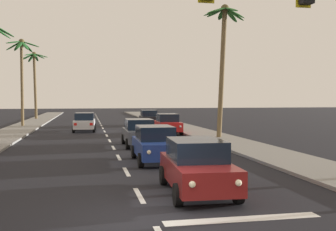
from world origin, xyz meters
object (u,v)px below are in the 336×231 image
(sedan_parked_mid_kerb, at_px, (149,118))
(palm_right_second, at_px, (223,45))
(sedan_fifth_in_queue, at_px, (139,132))
(palm_left_farthest, at_px, (35,72))
(palm_left_third, at_px, (22,62))
(sedan_third_in_queue, at_px, (155,144))
(traffic_signal_mast, at_px, (274,8))
(sedan_lead_at_stop_bar, at_px, (197,166))
(sedan_oncoming_far, at_px, (85,122))
(sedan_parked_nearest_kerb, at_px, (168,124))

(sedan_parked_mid_kerb, height_order, palm_right_second, palm_right_second)
(sedan_fifth_in_queue, distance_m, palm_left_farthest, 35.86)
(sedan_parked_mid_kerb, height_order, palm_left_farthest, palm_left_farthest)
(sedan_parked_mid_kerb, distance_m, palm_left_third, 14.39)
(sedan_third_in_queue, bearing_deg, sedan_parked_mid_kerb, 82.02)
(sedan_third_in_queue, relative_size, sedan_fifth_in_queue, 1.00)
(traffic_signal_mast, relative_size, palm_left_farthest, 1.15)
(traffic_signal_mast, distance_m, sedan_fifth_in_queue, 16.03)
(sedan_fifth_in_queue, bearing_deg, sedan_lead_at_stop_bar, -89.19)
(sedan_third_in_queue, bearing_deg, palm_left_farthest, 104.18)
(traffic_signal_mast, distance_m, palm_left_farthest, 50.61)
(traffic_signal_mast, distance_m, sedan_lead_at_stop_bar, 5.26)
(palm_left_farthest, bearing_deg, sedan_lead_at_stop_bar, -77.41)
(sedan_third_in_queue, xyz_separation_m, palm_left_third, (-9.63, 25.16, 5.86))
(palm_left_farthest, relative_size, palm_right_second, 0.96)
(traffic_signal_mast, xyz_separation_m, palm_right_second, (5.10, 18.61, 1.62))
(sedan_third_in_queue, bearing_deg, sedan_oncoming_far, 100.24)
(palm_right_second, bearing_deg, sedan_parked_nearest_kerb, 123.43)
(sedan_third_in_queue, distance_m, palm_right_second, 13.18)
(sedan_third_in_queue, bearing_deg, sedan_fifth_in_queue, 89.44)
(palm_left_third, distance_m, palm_right_second, 22.48)
(sedan_fifth_in_queue, xyz_separation_m, palm_left_third, (-9.69, 18.77, 5.86))
(sedan_oncoming_far, distance_m, sedan_parked_nearest_kerb, 7.88)
(palm_left_third, bearing_deg, sedan_parked_nearest_kerb, -39.25)
(sedan_parked_nearest_kerb, height_order, palm_left_farthest, palm_left_farthest)
(sedan_oncoming_far, xyz_separation_m, sedan_parked_nearest_kerb, (6.81, -3.98, 0.00))
(sedan_third_in_queue, distance_m, palm_left_third, 27.57)
(sedan_lead_at_stop_bar, relative_size, sedan_oncoming_far, 1.00)
(sedan_lead_at_stop_bar, xyz_separation_m, sedan_oncoming_far, (-3.57, 24.83, 0.00))
(palm_right_second, bearing_deg, sedan_fifth_in_queue, -153.60)
(sedan_parked_nearest_kerb, relative_size, palm_left_farthest, 0.48)
(traffic_signal_mast, distance_m, sedan_third_in_queue, 10.10)
(sedan_oncoming_far, height_order, palm_left_farthest, palm_left_farthest)
(palm_left_third, bearing_deg, sedan_fifth_in_queue, -62.69)
(sedan_fifth_in_queue, relative_size, sedan_oncoming_far, 0.99)
(palm_left_third, xyz_separation_m, palm_right_second, (16.27, -15.51, 0.17))
(sedan_third_in_queue, xyz_separation_m, palm_right_second, (6.64, 9.66, 6.03))
(palm_left_farthest, bearing_deg, traffic_signal_mast, -76.61)
(traffic_signal_mast, xyz_separation_m, sedan_third_in_queue, (-1.54, 8.95, -4.41))
(sedan_third_in_queue, xyz_separation_m, palm_left_farthest, (-10.18, 40.26, 5.83))
(sedan_fifth_in_queue, distance_m, sedan_oncoming_far, 12.51)
(sedan_parked_nearest_kerb, distance_m, palm_right_second, 8.33)
(traffic_signal_mast, relative_size, palm_left_third, 1.19)
(traffic_signal_mast, relative_size, sedan_third_in_queue, 2.42)
(palm_right_second, bearing_deg, palm_left_third, 136.38)
(sedan_parked_nearest_kerb, distance_m, sedan_parked_mid_kerb, 10.59)
(sedan_fifth_in_queue, height_order, sedan_parked_mid_kerb, same)
(palm_left_farthest, bearing_deg, sedan_parked_mid_kerb, -48.03)
(traffic_signal_mast, height_order, sedan_third_in_queue, traffic_signal_mast)
(sedan_lead_at_stop_bar, bearing_deg, sedan_parked_nearest_kerb, 81.19)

